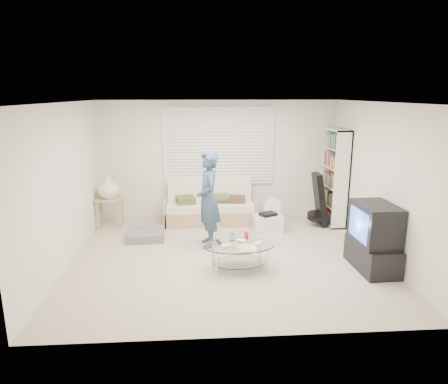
{
  "coord_description": "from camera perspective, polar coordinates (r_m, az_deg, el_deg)",
  "views": [
    {
      "loc": [
        -0.45,
        -6.14,
        2.63
      ],
      "look_at": [
        -0.02,
        0.3,
        1.03
      ],
      "focal_mm": 32.0,
      "sensor_mm": 36.0,
      "label": 1
    }
  ],
  "objects": [
    {
      "name": "coffee_table",
      "position": [
        6.13,
        2.24,
        -8.16
      ],
      "size": [
        1.15,
        0.78,
        0.53
      ],
      "color": "silver",
      "rests_on": "ground"
    },
    {
      "name": "room_shell",
      "position": [
        6.71,
        0.04,
        5.33
      ],
      "size": [
        5.02,
        4.52,
        2.51
      ],
      "color": "white",
      "rests_on": "ground"
    },
    {
      "name": "storage_bin",
      "position": [
        7.84,
        6.28,
        -4.44
      ],
      "size": [
        0.55,
        0.39,
        0.38
      ],
      "color": "white",
      "rests_on": "ground"
    },
    {
      "name": "futon_sofa",
      "position": [
        8.35,
        -1.97,
        -2.28
      ],
      "size": [
        1.9,
        0.76,
        0.93
      ],
      "color": "tan",
      "rests_on": "ground"
    },
    {
      "name": "side_table",
      "position": [
        8.25,
        -16.14,
        0.39
      ],
      "size": [
        0.53,
        0.43,
        1.05
      ],
      "color": "tan",
      "rests_on": "ground"
    },
    {
      "name": "window_blinds",
      "position": [
        8.42,
        -0.76,
        6.54
      ],
      "size": [
        2.32,
        0.08,
        1.62
      ],
      "color": "silver",
      "rests_on": "ground"
    },
    {
      "name": "bookshelf",
      "position": [
        8.4,
        15.51,
        2.04
      ],
      "size": [
        0.31,
        0.82,
        1.95
      ],
      "color": "white",
      "rests_on": "ground"
    },
    {
      "name": "grey_floor_pillow",
      "position": [
        7.62,
        -11.09,
        -5.97
      ],
      "size": [
        0.7,
        0.7,
        0.15
      ],
      "primitive_type": "cube",
      "rotation": [
        0.0,
        0.0,
        0.06
      ],
      "color": "slate",
      "rests_on": "ground"
    },
    {
      "name": "ground",
      "position": [
        6.7,
        0.32,
        -9.22
      ],
      "size": [
        5.0,
        5.0,
        0.0
      ],
      "primitive_type": "plane",
      "color": "tan",
      "rests_on": "ground"
    },
    {
      "name": "guitar_case",
      "position": [
        8.27,
        13.42,
        -1.57
      ],
      "size": [
        0.39,
        0.4,
        1.07
      ],
      "color": "black",
      "rests_on": "ground"
    },
    {
      "name": "standing_person",
      "position": [
        6.91,
        -2.27,
        -1.08
      ],
      "size": [
        0.49,
        0.67,
        1.69
      ],
      "primitive_type": "imported",
      "rotation": [
        0.0,
        0.0,
        -1.42
      ],
      "color": "#2F5370",
      "rests_on": "ground"
    },
    {
      "name": "floor_fan",
      "position": [
        8.17,
        6.84,
        -2.48
      ],
      "size": [
        0.36,
        0.23,
        0.58
      ],
      "color": "white",
      "rests_on": "ground"
    },
    {
      "name": "tv_unit",
      "position": [
        6.5,
        20.58,
        -6.17
      ],
      "size": [
        0.56,
        0.97,
        1.03
      ],
      "color": "black",
      "rests_on": "ground"
    }
  ]
}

